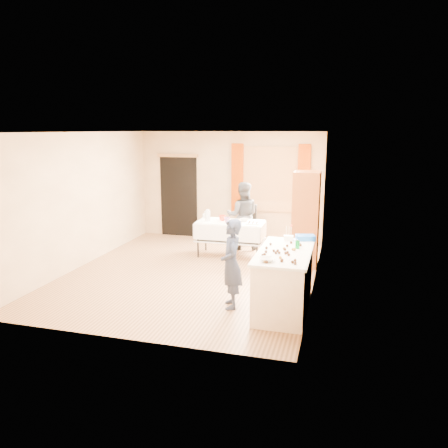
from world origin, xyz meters
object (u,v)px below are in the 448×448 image
(cabinet, at_px, (306,219))
(girl, at_px, (231,264))
(party_table, at_px, (230,235))
(counter, at_px, (284,280))
(woman, at_px, (243,216))
(chair, at_px, (246,232))

(cabinet, relative_size, girl, 1.37)
(cabinet, bearing_deg, party_table, 171.73)
(cabinet, distance_m, counter, 2.36)
(cabinet, xyz_separation_m, woman, (-1.46, 0.87, -0.17))
(cabinet, height_order, chair, cabinet)
(chair, xyz_separation_m, woman, (0.02, -0.48, 0.48))
(woman, bearing_deg, party_table, 68.96)
(party_table, relative_size, chair, 1.56)
(chair, height_order, girl, girl)
(girl, xyz_separation_m, woman, (-0.59, 3.30, 0.07))
(cabinet, xyz_separation_m, chair, (-1.49, 1.35, -0.66))
(girl, height_order, woman, woman)
(counter, distance_m, girl, 0.82)
(counter, height_order, woman, woman)
(party_table, xyz_separation_m, girl, (0.70, -2.66, 0.23))
(girl, bearing_deg, party_table, 175.08)
(party_table, relative_size, woman, 0.95)
(counter, bearing_deg, girl, -171.27)
(cabinet, height_order, girl, cabinet)
(cabinet, relative_size, party_table, 1.30)
(party_table, bearing_deg, girl, -76.03)
(girl, bearing_deg, cabinet, 140.35)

